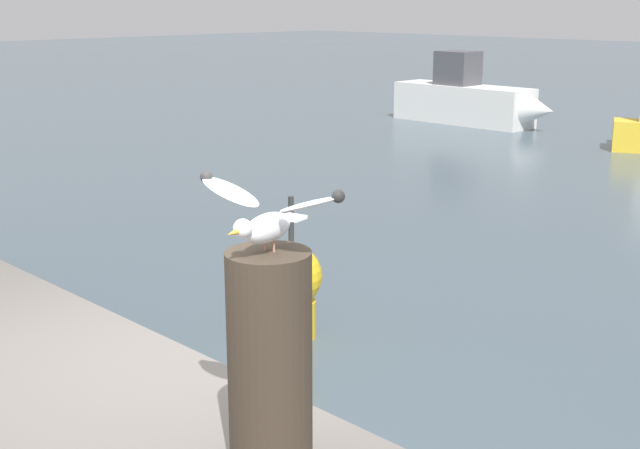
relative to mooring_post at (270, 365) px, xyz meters
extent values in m
cylinder|color=#382D23|center=(0.00, 0.00, 0.00)|extent=(0.30, 0.30, 0.83)
cylinder|color=tan|center=(-0.02, 0.01, 0.43)|extent=(0.01, 0.01, 0.04)
cylinder|color=tan|center=(0.02, 0.01, 0.43)|extent=(0.01, 0.01, 0.04)
ellipsoid|color=silver|center=(0.00, 0.00, 0.50)|extent=(0.13, 0.24, 0.10)
sphere|color=silver|center=(0.03, -0.13, 0.53)|extent=(0.06, 0.06, 0.06)
cone|color=gold|center=(0.04, -0.18, 0.53)|extent=(0.03, 0.05, 0.02)
cube|color=silver|center=(-0.03, 0.14, 0.51)|extent=(0.09, 0.08, 0.01)
ellipsoid|color=silver|center=(-0.17, -0.02, 0.60)|extent=(0.26, 0.16, 0.09)
sphere|color=#2A2A2A|center=(-0.27, -0.04, 0.64)|extent=(0.04, 0.04, 0.04)
ellipsoid|color=silver|center=(0.16, 0.04, 0.60)|extent=(0.26, 0.16, 0.09)
sphere|color=#2A2A2A|center=(0.27, 0.06, 0.64)|extent=(0.04, 0.04, 0.04)
cube|color=silver|center=(-10.61, 15.88, -1.30)|extent=(3.66, 1.06, 0.95)
cone|color=silver|center=(-8.52, 15.87, -1.25)|extent=(0.94, 0.94, 0.94)
cube|color=#47474C|center=(-10.80, 15.88, -0.41)|extent=(0.94, 0.81, 0.83)
cylinder|color=yellow|center=(-3.31, 3.18, -1.59)|extent=(0.44, 0.44, 0.35)
sphere|color=yellow|center=(-3.31, 3.18, -1.18)|extent=(0.56, 0.56, 0.56)
cylinder|color=#2D2D2D|center=(-3.31, 3.18, -0.69)|extent=(0.05, 0.05, 0.50)
camera|label=1|loc=(2.10, -1.84, 1.25)|focal=47.93mm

